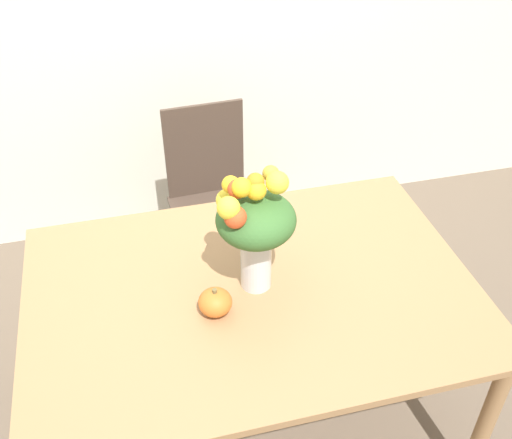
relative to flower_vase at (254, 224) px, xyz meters
name	(u,v)px	position (x,y,z in m)	size (l,w,h in m)	color
ground_plane	(253,414)	(-0.01, -0.02, -1.02)	(12.00, 12.00, 0.00)	brown
dining_table	(252,304)	(-0.01, -0.02, -0.35)	(1.59, 1.09, 0.75)	#9E754C
flower_vase	(254,224)	(0.00, 0.00, 0.00)	(0.27, 0.27, 0.47)	silver
pumpkin	(215,302)	(-0.16, -0.10, -0.22)	(0.12, 0.12, 0.11)	orange
dining_chair_near_window	(212,198)	(0.01, 0.93, -0.54)	(0.44, 0.44, 0.94)	#47382D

